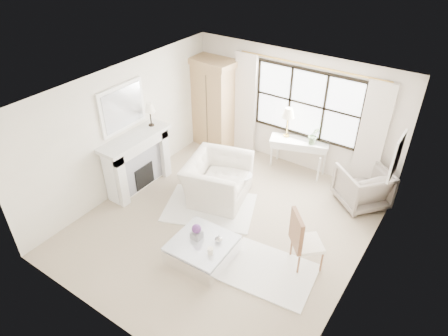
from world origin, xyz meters
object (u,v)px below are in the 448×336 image
at_px(console_table, 298,155).
at_px(club_armchair, 217,179).
at_px(armoire, 214,103).
at_px(coffee_table, 202,250).

xyz_separation_m(console_table, club_armchair, (-0.95, -1.87, 0.04)).
relative_size(armoire, console_table, 1.63).
xyz_separation_m(armoire, club_armchair, (1.36, -1.81, -0.70)).
bearing_deg(club_armchair, armoire, 22.86).
bearing_deg(armoire, coffee_table, -51.60).
distance_m(club_armchair, coffee_table, 1.80).
height_order(console_table, coffee_table, console_table).
height_order(club_armchair, coffee_table, club_armchair).
bearing_deg(console_table, coffee_table, -111.50).
relative_size(armoire, coffee_table, 2.17).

